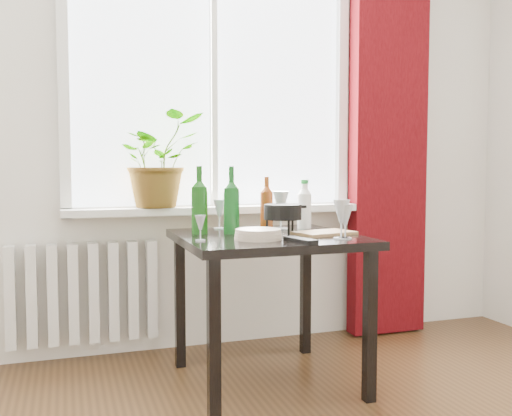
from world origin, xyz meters
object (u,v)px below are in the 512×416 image
object	(u,v)px
potted_plant	(158,160)
plate_stack	(258,234)
radiator	(84,293)
wineglass_back_center	(281,210)
wineglass_back_left	(219,214)
wineglass_front_left	(200,228)
tv_remote	(300,240)
table	(267,253)
wineglass_far_right	(345,221)
cutting_board	(324,233)
fondue_pot	(283,219)
bottle_amber	(267,201)
wine_bottle_right	(231,200)
wineglass_front_right	(341,219)
cleaning_bottle	(304,204)
wine_bottle_left	(199,199)

from	to	relation	value
potted_plant	plate_stack	distance (m)	0.90
radiator	wineglass_back_center	world-z (taller)	wineglass_back_center
wineglass_back_left	wineglass_front_left	world-z (taller)	wineglass_back_left
radiator	tv_remote	bearing A→B (deg)	-47.08
table	wineglass_front_left	xyz separation A→B (m)	(-0.36, -0.13, 0.15)
wineglass_far_right	cutting_board	distance (m)	0.21
table	fondue_pot	distance (m)	0.19
radiator	tv_remote	distance (m)	1.36
plate_stack	cutting_board	xyz separation A→B (m)	(0.37, 0.08, -0.02)
bottle_amber	wine_bottle_right	bearing A→B (deg)	-141.12
wineglass_front_right	bottle_amber	bearing A→B (deg)	105.17
cutting_board	wineglass_back_center	bearing A→B (deg)	110.98
radiator	table	xyz separation A→B (m)	(0.85, -0.63, 0.27)
wine_bottle_right	wineglass_front_right	world-z (taller)	wine_bottle_right
plate_stack	fondue_pot	xyz separation A→B (m)	(0.19, 0.19, 0.05)
wineglass_far_right	cutting_board	world-z (taller)	wineglass_far_right
cleaning_bottle	tv_remote	bearing A→B (deg)	-115.00
wineglass_back_left	cleaning_bottle	bearing A→B (deg)	-13.75
wineglass_back_left	fondue_pot	xyz separation A→B (m)	(0.25, -0.30, -0.01)
tv_remote	wineglass_back_center	bearing A→B (deg)	65.31
wine_bottle_left	potted_plant	bearing A→B (deg)	106.25
cleaning_bottle	wineglass_front_left	distance (m)	0.75
wineglass_front_right	wineglass_back_center	size ratio (longest dim) A/B	0.89
wine_bottle_right	cleaning_bottle	world-z (taller)	wine_bottle_right
potted_plant	wineglass_far_right	size ratio (longest dim) A/B	3.28
wineglass_far_right	wineglass_back_left	xyz separation A→B (m)	(-0.44, 0.60, -0.00)
radiator	wineglass_front_right	bearing A→B (deg)	-38.71
table	potted_plant	world-z (taller)	potted_plant
cleaning_bottle	fondue_pot	distance (m)	0.29
table	wine_bottle_right	world-z (taller)	wine_bottle_right
wine_bottle_left	wine_bottle_right	distance (m)	0.16
bottle_amber	cutting_board	world-z (taller)	bottle_amber
bottle_amber	wineglass_far_right	distance (m)	0.61
fondue_pot	wine_bottle_right	bearing A→B (deg)	-178.79
table	wine_bottle_left	bearing A→B (deg)	154.42
cleaning_bottle	wineglass_front_left	xyz separation A→B (m)	(-0.66, -0.35, -0.07)
wineglass_far_right	wineglass_back_left	world-z (taller)	wineglass_far_right
potted_plant	wineglass_back_left	distance (m)	0.49
radiator	plate_stack	size ratio (longest dim) A/B	3.64
table	wineglass_back_left	distance (m)	0.41
cutting_board	wineglass_back_left	bearing A→B (deg)	135.81
wineglass_front_left	wineglass_front_right	bearing A→B (deg)	-12.27
plate_stack	tv_remote	world-z (taller)	plate_stack
wine_bottle_right	wineglass_front_left	xyz separation A→B (m)	(-0.21, -0.23, -0.11)
wineglass_far_right	plate_stack	world-z (taller)	wineglass_far_right
wine_bottle_left	tv_remote	xyz separation A→B (m)	(0.34, -0.47, -0.16)
wine_bottle_right	fondue_pot	size ratio (longest dim) A/B	1.57
table	wineglass_far_right	distance (m)	0.43
tv_remote	cutting_board	size ratio (longest dim) A/B	0.67
wineglass_far_right	cleaning_bottle	bearing A→B (deg)	88.95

